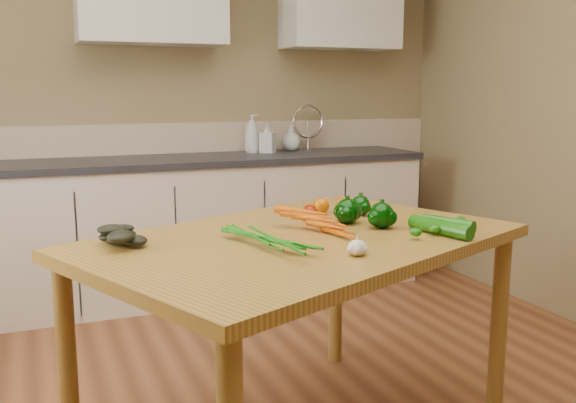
{
  "coord_description": "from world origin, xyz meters",
  "views": [
    {
      "loc": [
        -0.85,
        -1.8,
        1.33
      ],
      "look_at": [
        0.07,
        0.49,
        0.89
      ],
      "focal_mm": 40.0,
      "sensor_mm": 36.0,
      "label": 1
    }
  ],
  "objects_px": {
    "tomato_b": "(321,206)",
    "tomato_c": "(344,206)",
    "pepper_b": "(361,206)",
    "carrot_bunch": "(301,226)",
    "table": "(301,261)",
    "zucchini_b": "(440,227)",
    "soap_bottle_b": "(268,138)",
    "garlic_bulb": "(357,248)",
    "zucchini_a": "(448,224)",
    "soap_bottle_c": "(291,138)",
    "pepper_c": "(382,216)",
    "tomato_a": "(310,212)",
    "soap_bottle_a": "(252,134)",
    "leafy_greens": "(124,229)",
    "pepper_a": "(347,211)"
  },
  "relations": [
    {
      "from": "soap_bottle_a",
      "to": "pepper_b",
      "type": "relative_size",
      "value": 3.19
    },
    {
      "from": "pepper_b",
      "to": "soap_bottle_c",
      "type": "bearing_deg",
      "value": 76.31
    },
    {
      "from": "pepper_c",
      "to": "zucchini_b",
      "type": "relative_size",
      "value": 0.37
    },
    {
      "from": "leafy_greens",
      "to": "pepper_b",
      "type": "bearing_deg",
      "value": 9.23
    },
    {
      "from": "zucchini_a",
      "to": "pepper_b",
      "type": "bearing_deg",
      "value": 111.39
    },
    {
      "from": "soap_bottle_a",
      "to": "tomato_c",
      "type": "bearing_deg",
      "value": 172.37
    },
    {
      "from": "soap_bottle_b",
      "to": "garlic_bulb",
      "type": "bearing_deg",
      "value": 114.68
    },
    {
      "from": "tomato_a",
      "to": "zucchini_a",
      "type": "height_order",
      "value": "tomato_a"
    },
    {
      "from": "pepper_b",
      "to": "carrot_bunch",
      "type": "bearing_deg",
      "value": -145.43
    },
    {
      "from": "soap_bottle_c",
      "to": "pepper_c",
      "type": "height_order",
      "value": "soap_bottle_c"
    },
    {
      "from": "table",
      "to": "soap_bottle_c",
      "type": "height_order",
      "value": "soap_bottle_c"
    },
    {
      "from": "table",
      "to": "carrot_bunch",
      "type": "distance_m",
      "value": 0.13
    },
    {
      "from": "tomato_b",
      "to": "zucchini_a",
      "type": "bearing_deg",
      "value": -59.56
    },
    {
      "from": "garlic_bulb",
      "to": "pepper_b",
      "type": "distance_m",
      "value": 0.65
    },
    {
      "from": "carrot_bunch",
      "to": "tomato_b",
      "type": "bearing_deg",
      "value": 32.38
    },
    {
      "from": "carrot_bunch",
      "to": "garlic_bulb",
      "type": "xyz_separation_m",
      "value": [
        0.06,
        -0.31,
        -0.01
      ]
    },
    {
      "from": "table",
      "to": "pepper_b",
      "type": "distance_m",
      "value": 0.47
    },
    {
      "from": "soap_bottle_b",
      "to": "carrot_bunch",
      "type": "bearing_deg",
      "value": 111.17
    },
    {
      "from": "soap_bottle_b",
      "to": "carrot_bunch",
      "type": "distance_m",
      "value": 2.14
    },
    {
      "from": "carrot_bunch",
      "to": "leafy_greens",
      "type": "relative_size",
      "value": 1.3
    },
    {
      "from": "garlic_bulb",
      "to": "pepper_c",
      "type": "relative_size",
      "value": 0.63
    },
    {
      "from": "soap_bottle_c",
      "to": "zucchini_b",
      "type": "relative_size",
      "value": 0.67
    },
    {
      "from": "zucchini_b",
      "to": "pepper_a",
      "type": "bearing_deg",
      "value": 126.66
    },
    {
      "from": "table",
      "to": "zucchini_b",
      "type": "distance_m",
      "value": 0.51
    },
    {
      "from": "pepper_c",
      "to": "zucchini_a",
      "type": "bearing_deg",
      "value": -35.62
    },
    {
      "from": "soap_bottle_b",
      "to": "pepper_a",
      "type": "bearing_deg",
      "value": 117.12
    },
    {
      "from": "soap_bottle_b",
      "to": "tomato_b",
      "type": "relative_size",
      "value": 2.9
    },
    {
      "from": "soap_bottle_a",
      "to": "soap_bottle_b",
      "type": "bearing_deg",
      "value": -119.06
    },
    {
      "from": "tomato_b",
      "to": "tomato_c",
      "type": "bearing_deg",
      "value": -28.32
    },
    {
      "from": "leafy_greens",
      "to": "garlic_bulb",
      "type": "bearing_deg",
      "value": -32.18
    },
    {
      "from": "soap_bottle_c",
      "to": "pepper_b",
      "type": "xyz_separation_m",
      "value": [
        -0.45,
        -1.86,
        -0.13
      ]
    },
    {
      "from": "pepper_a",
      "to": "pepper_c",
      "type": "bearing_deg",
      "value": -55.93
    },
    {
      "from": "soap_bottle_a",
      "to": "tomato_b",
      "type": "distance_m",
      "value": 1.76
    },
    {
      "from": "table",
      "to": "soap_bottle_b",
      "type": "relative_size",
      "value": 8.63
    },
    {
      "from": "soap_bottle_b",
      "to": "zucchini_a",
      "type": "relative_size",
      "value": 1.04
    },
    {
      "from": "soap_bottle_a",
      "to": "pepper_c",
      "type": "bearing_deg",
      "value": 173.41
    },
    {
      "from": "soap_bottle_b",
      "to": "table",
      "type": "bearing_deg",
      "value": 111.22
    },
    {
      "from": "tomato_b",
      "to": "zucchini_b",
      "type": "bearing_deg",
      "value": -66.38
    },
    {
      "from": "pepper_c",
      "to": "tomato_a",
      "type": "relative_size",
      "value": 1.46
    },
    {
      "from": "tomato_c",
      "to": "tomato_b",
      "type": "bearing_deg",
      "value": 151.68
    },
    {
      "from": "soap_bottle_a",
      "to": "tomato_c",
      "type": "relative_size",
      "value": 3.56
    },
    {
      "from": "table",
      "to": "tomato_b",
      "type": "distance_m",
      "value": 0.44
    },
    {
      "from": "table",
      "to": "pepper_b",
      "type": "bearing_deg",
      "value": 10.97
    },
    {
      "from": "carrot_bunch",
      "to": "garlic_bulb",
      "type": "relative_size",
      "value": 4.69
    },
    {
      "from": "garlic_bulb",
      "to": "tomato_a",
      "type": "distance_m",
      "value": 0.57
    },
    {
      "from": "soap_bottle_b",
      "to": "tomato_b",
      "type": "distance_m",
      "value": 1.73
    },
    {
      "from": "zucchini_a",
      "to": "pepper_c",
      "type": "bearing_deg",
      "value": 144.38
    },
    {
      "from": "pepper_c",
      "to": "soap_bottle_b",
      "type": "bearing_deg",
      "value": 81.8
    },
    {
      "from": "soap_bottle_c",
      "to": "zucchini_b",
      "type": "xyz_separation_m",
      "value": [
        -0.36,
        -2.29,
        -0.15
      ]
    },
    {
      "from": "pepper_b",
      "to": "tomato_c",
      "type": "xyz_separation_m",
      "value": [
        -0.05,
        0.05,
        -0.01
      ]
    }
  ]
}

